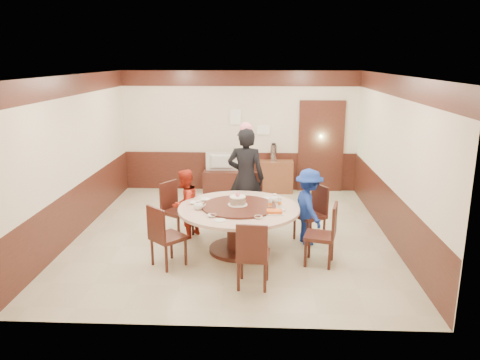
{
  "coord_description": "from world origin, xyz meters",
  "views": [
    {
      "loc": [
        0.49,
        -7.89,
        3.08
      ],
      "look_at": [
        0.15,
        -0.35,
        1.1
      ],
      "focal_mm": 35.0,
      "sensor_mm": 36.0,
      "label": 1
    }
  ],
  "objects_px": {
    "banquet_table": "(239,220)",
    "person_red": "(185,204)",
    "person_standing": "(246,178)",
    "television": "(222,162)",
    "birthday_cake": "(238,200)",
    "shrimp_platter": "(274,212)",
    "thermos": "(274,153)",
    "side_cabinet": "(276,177)",
    "tv_stand": "(222,181)",
    "person_blue": "(309,207)"
  },
  "relations": [
    {
      "from": "tv_stand",
      "to": "television",
      "type": "xyz_separation_m",
      "value": [
        -0.0,
        0.0,
        0.47
      ]
    },
    {
      "from": "banquet_table",
      "to": "side_cabinet",
      "type": "distance_m",
      "value": 3.6
    },
    {
      "from": "side_cabinet",
      "to": "television",
      "type": "bearing_deg",
      "value": -178.65
    },
    {
      "from": "person_standing",
      "to": "television",
      "type": "height_order",
      "value": "person_standing"
    },
    {
      "from": "person_blue",
      "to": "tv_stand",
      "type": "distance_m",
      "value": 3.58
    },
    {
      "from": "banquet_table",
      "to": "person_blue",
      "type": "relative_size",
      "value": 1.5
    },
    {
      "from": "television",
      "to": "person_red",
      "type": "bearing_deg",
      "value": 80.97
    },
    {
      "from": "tv_stand",
      "to": "side_cabinet",
      "type": "xyz_separation_m",
      "value": [
        1.27,
        0.03,
        0.12
      ]
    },
    {
      "from": "side_cabinet",
      "to": "person_blue",
      "type": "bearing_deg",
      "value": -81.66
    },
    {
      "from": "tv_stand",
      "to": "thermos",
      "type": "distance_m",
      "value": 1.39
    },
    {
      "from": "banquet_table",
      "to": "person_blue",
      "type": "xyz_separation_m",
      "value": [
        1.16,
        0.39,
        0.12
      ]
    },
    {
      "from": "shrimp_platter",
      "to": "banquet_table",
      "type": "bearing_deg",
      "value": 151.63
    },
    {
      "from": "shrimp_platter",
      "to": "tv_stand",
      "type": "distance_m",
      "value": 4.0
    },
    {
      "from": "person_blue",
      "to": "thermos",
      "type": "height_order",
      "value": "person_blue"
    },
    {
      "from": "person_blue",
      "to": "thermos",
      "type": "bearing_deg",
      "value": -5.98
    },
    {
      "from": "person_standing",
      "to": "side_cabinet",
      "type": "bearing_deg",
      "value": -96.77
    },
    {
      "from": "person_red",
      "to": "television",
      "type": "bearing_deg",
      "value": -159.27
    },
    {
      "from": "tv_stand",
      "to": "person_standing",
      "type": "bearing_deg",
      "value": -74.59
    },
    {
      "from": "birthday_cake",
      "to": "shrimp_platter",
      "type": "relative_size",
      "value": 1.06
    },
    {
      "from": "tv_stand",
      "to": "person_red",
      "type": "bearing_deg",
      "value": -97.78
    },
    {
      "from": "banquet_table",
      "to": "person_blue",
      "type": "distance_m",
      "value": 1.23
    },
    {
      "from": "television",
      "to": "thermos",
      "type": "bearing_deg",
      "value": -179.83
    },
    {
      "from": "tv_stand",
      "to": "banquet_table",
      "type": "bearing_deg",
      "value": -80.72
    },
    {
      "from": "birthday_cake",
      "to": "thermos",
      "type": "relative_size",
      "value": 0.84
    },
    {
      "from": "birthday_cake",
      "to": "shrimp_platter",
      "type": "distance_m",
      "value": 0.68
    },
    {
      "from": "person_blue",
      "to": "birthday_cake",
      "type": "distance_m",
      "value": 1.25
    },
    {
      "from": "thermos",
      "to": "birthday_cake",
      "type": "bearing_deg",
      "value": -100.72
    },
    {
      "from": "banquet_table",
      "to": "tv_stand",
      "type": "height_order",
      "value": "banquet_table"
    },
    {
      "from": "banquet_table",
      "to": "person_blue",
      "type": "height_order",
      "value": "person_blue"
    },
    {
      "from": "banquet_table",
      "to": "side_cabinet",
      "type": "relative_size",
      "value": 2.44
    },
    {
      "from": "person_blue",
      "to": "television",
      "type": "relative_size",
      "value": 1.73
    },
    {
      "from": "birthday_cake",
      "to": "tv_stand",
      "type": "xyz_separation_m",
      "value": [
        -0.55,
        3.46,
        -0.6
      ]
    },
    {
      "from": "person_blue",
      "to": "tv_stand",
      "type": "bearing_deg",
      "value": 13.7
    },
    {
      "from": "thermos",
      "to": "side_cabinet",
      "type": "bearing_deg",
      "value": 0.0
    },
    {
      "from": "person_standing",
      "to": "thermos",
      "type": "xyz_separation_m",
      "value": [
        0.57,
        2.36,
        0.0
      ]
    },
    {
      "from": "banquet_table",
      "to": "person_red",
      "type": "relative_size",
      "value": 1.6
    },
    {
      "from": "person_blue",
      "to": "shrimp_platter",
      "type": "height_order",
      "value": "person_blue"
    },
    {
      "from": "person_standing",
      "to": "birthday_cake",
      "type": "bearing_deg",
      "value": 93.31
    },
    {
      "from": "person_standing",
      "to": "tv_stand",
      "type": "height_order",
      "value": "person_standing"
    },
    {
      "from": "person_blue",
      "to": "side_cabinet",
      "type": "xyz_separation_m",
      "value": [
        -0.46,
        3.14,
        -0.27
      ]
    },
    {
      "from": "person_blue",
      "to": "thermos",
      "type": "xyz_separation_m",
      "value": [
        -0.52,
        3.14,
        0.29
      ]
    },
    {
      "from": "tv_stand",
      "to": "shrimp_platter",
      "type": "bearing_deg",
      "value": -73.39
    },
    {
      "from": "person_blue",
      "to": "shrimp_platter",
      "type": "xyz_separation_m",
      "value": [
        -0.6,
        -0.69,
        0.13
      ]
    },
    {
      "from": "birthday_cake",
      "to": "television",
      "type": "relative_size",
      "value": 0.42
    },
    {
      "from": "person_red",
      "to": "tv_stand",
      "type": "height_order",
      "value": "person_red"
    },
    {
      "from": "thermos",
      "to": "tv_stand",
      "type": "bearing_deg",
      "value": -178.58
    },
    {
      "from": "person_blue",
      "to": "shrimp_platter",
      "type": "distance_m",
      "value": 0.92
    },
    {
      "from": "birthday_cake",
      "to": "television",
      "type": "bearing_deg",
      "value": 99.03
    },
    {
      "from": "banquet_table",
      "to": "person_red",
      "type": "distance_m",
      "value": 1.13
    },
    {
      "from": "person_standing",
      "to": "person_red",
      "type": "bearing_deg",
      "value": 37.6
    }
  ]
}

